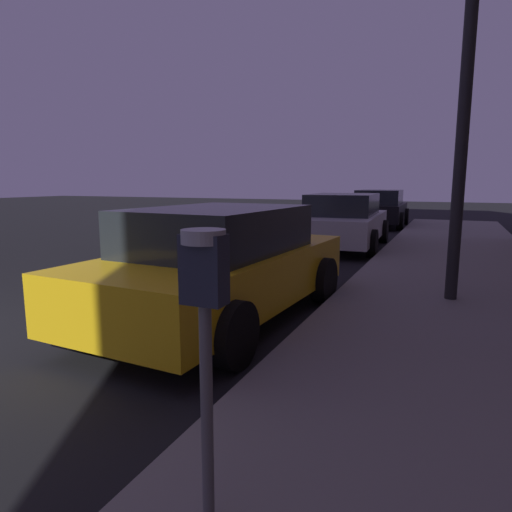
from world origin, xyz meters
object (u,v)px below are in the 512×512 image
Objects in this scene: parking_meter at (205,308)px; car_black at (379,208)px; car_yellow_cab at (221,263)px; car_silver at (343,221)px; street_lamp at (472,9)px.

parking_meter reaches higher than car_black.
car_yellow_cab is 0.95× the size of car_silver.
car_black is at bearing 95.86° from parking_meter.
street_lamp is (2.69, -5.22, 3.15)m from car_silver.
parking_meter is 10.32m from car_silver.
street_lamp is at bearing 31.57° from car_yellow_cab.
car_black is (-0.00, 6.30, 0.00)m from car_silver.
car_silver is at bearing 117.27° from street_lamp.
car_yellow_cab is 0.77× the size of street_lamp.
street_lamp is (2.69, 1.66, 3.15)m from car_yellow_cab.
car_black is (-1.69, 16.47, -0.49)m from parking_meter.
parking_meter is 3.74m from car_yellow_cab.
parking_meter is at bearing -62.83° from car_yellow_cab.
car_yellow_cab and car_silver have the same top height.
car_silver is 6.30m from car_black.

